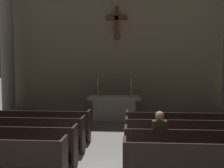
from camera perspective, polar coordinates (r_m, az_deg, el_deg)
pew_left_row_2 at (r=6.96m, az=-21.88°, el=-11.75°), size 3.43×0.50×0.95m
pew_left_row_3 at (r=7.87m, az=-18.55°, el=-9.82°), size 3.43×0.50×0.95m
pew_left_row_4 at (r=8.80m, az=-15.94°, el=-8.28°), size 3.43×0.50×0.95m
pew_right_row_1 at (r=5.54m, az=21.08°, el=-15.87°), size 3.43×0.50×0.95m
pew_right_row_2 at (r=6.49m, az=18.36°, el=-12.84°), size 3.43×0.50×0.95m
pew_right_row_3 at (r=7.45m, az=16.37°, el=-10.56°), size 3.43×0.50×0.95m
pew_right_row_4 at (r=8.43m, az=14.87°, el=-8.80°), size 3.43×0.50×0.95m
column_left_fourth at (r=13.36m, az=-21.21°, el=8.11°), size 0.90×0.90×6.83m
altar at (r=11.47m, az=0.51°, el=-4.94°), size 2.20×0.90×1.01m
candlestick_left at (r=11.44m, az=-2.99°, el=-1.35°), size 0.16×0.16×0.74m
candlestick_right at (r=11.35m, az=4.04°, el=-1.40°), size 0.16×0.16×0.74m
apse_with_cross at (r=13.18m, az=1.01°, el=10.89°), size 10.86×0.44×7.78m
lone_worshipper at (r=6.30m, az=9.85°, el=-11.15°), size 0.32×0.43×1.32m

